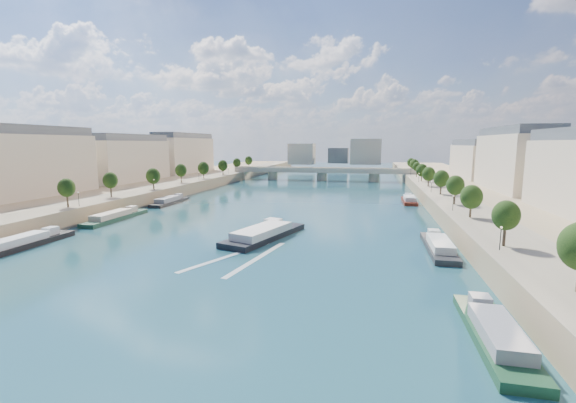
% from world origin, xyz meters
% --- Properties ---
extents(ground, '(700.00, 700.00, 0.00)m').
position_xyz_m(ground, '(0.00, 100.00, 0.00)').
color(ground, '#0E313E').
rests_on(ground, ground).
extents(quay_left, '(44.00, 520.00, 5.00)m').
position_xyz_m(quay_left, '(-72.00, 100.00, 2.50)').
color(quay_left, '#9E8460').
rests_on(quay_left, ground).
extents(quay_right, '(44.00, 520.00, 5.00)m').
position_xyz_m(quay_right, '(72.00, 100.00, 2.50)').
color(quay_right, '#9E8460').
rests_on(quay_right, ground).
extents(pave_left, '(14.00, 520.00, 0.10)m').
position_xyz_m(pave_left, '(-57.00, 100.00, 5.05)').
color(pave_left, gray).
rests_on(pave_left, quay_left).
extents(pave_right, '(14.00, 520.00, 0.10)m').
position_xyz_m(pave_right, '(57.00, 100.00, 5.05)').
color(pave_right, gray).
rests_on(pave_right, quay_right).
extents(trees_left, '(4.80, 268.80, 8.26)m').
position_xyz_m(trees_left, '(-55.00, 102.00, 10.48)').
color(trees_left, '#382B1E').
rests_on(trees_left, ground).
extents(trees_right, '(4.80, 268.80, 8.26)m').
position_xyz_m(trees_right, '(55.00, 110.00, 10.48)').
color(trees_right, '#382B1E').
rests_on(trees_right, ground).
extents(lamps_left, '(0.36, 200.36, 4.28)m').
position_xyz_m(lamps_left, '(-52.50, 90.00, 7.78)').
color(lamps_left, black).
rests_on(lamps_left, ground).
extents(lamps_right, '(0.36, 200.36, 4.28)m').
position_xyz_m(lamps_right, '(52.50, 105.00, 7.78)').
color(lamps_right, black).
rests_on(lamps_right, ground).
extents(buildings_left, '(16.00, 226.00, 23.20)m').
position_xyz_m(buildings_left, '(-85.00, 112.00, 16.45)').
color(buildings_left, beige).
rests_on(buildings_left, ground).
extents(buildings_right, '(16.00, 226.00, 23.20)m').
position_xyz_m(buildings_right, '(85.00, 112.00, 16.45)').
color(buildings_right, beige).
rests_on(buildings_right, ground).
extents(skyline, '(79.00, 42.00, 22.00)m').
position_xyz_m(skyline, '(3.19, 319.52, 14.66)').
color(skyline, beige).
rests_on(skyline, ground).
extents(bridge, '(112.00, 12.00, 8.15)m').
position_xyz_m(bridge, '(0.00, 215.72, 5.08)').
color(bridge, '#C1B79E').
rests_on(bridge, ground).
extents(tour_barge, '(15.70, 28.83, 3.78)m').
position_xyz_m(tour_barge, '(5.21, 64.13, 1.05)').
color(tour_barge, black).
rests_on(tour_barge, ground).
extents(wake, '(15.10, 25.81, 0.04)m').
position_xyz_m(wake, '(5.21, 47.52, 0.02)').
color(wake, silver).
rests_on(wake, ground).
extents(moored_barges_left, '(5.00, 153.01, 3.60)m').
position_xyz_m(moored_barges_left, '(-45.50, 45.62, 0.84)').
color(moored_barges_left, '#1A273A').
rests_on(moored_barges_left, ground).
extents(moored_barges_right, '(5.00, 167.82, 3.60)m').
position_xyz_m(moored_barges_right, '(45.50, 45.55, 0.84)').
color(moored_barges_right, black).
rests_on(moored_barges_right, ground).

